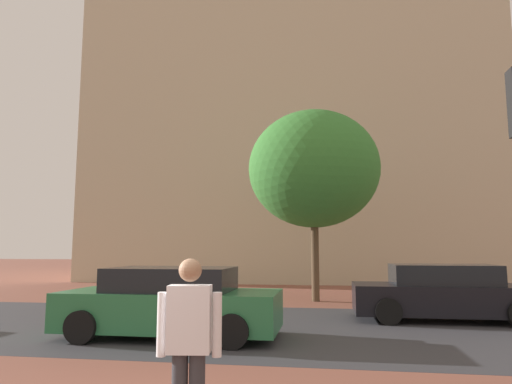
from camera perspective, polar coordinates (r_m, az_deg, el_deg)
The scene contains 7 objects.
ground_plane at distance 14.14m, azimuth -0.97°, elevation -14.49°, with size 120.00×120.00×0.00m, color brown.
street_asphalt_strip at distance 11.31m, azimuth -3.59°, elevation -16.34°, with size 120.00×7.17×0.00m, color #38383D.
landmark_building at distance 31.62m, azimuth 4.19°, elevation 8.17°, with size 23.45×14.68×35.10m.
person_skater at distance 4.53m, azimuth -8.34°, elevation -17.98°, with size 0.61×0.33×1.73m.
car_green at distance 9.94m, azimuth -10.54°, elevation -13.50°, with size 4.50×2.05×1.43m.
car_black at distance 12.87m, azimuth 22.41°, elevation -11.64°, with size 4.52×1.99×1.42m.
tree_curb_far at distance 16.60m, azimuth 7.22°, elevation 2.85°, with size 4.70×4.70×6.79m.
Camera 1 is at (2.38, -3.82, 1.82)m, focal length 32.01 mm.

